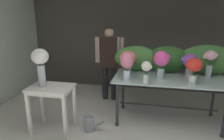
{
  "coord_description": "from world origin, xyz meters",
  "views": [
    {
      "loc": [
        0.21,
        -1.76,
        1.94
      ],
      "look_at": [
        -0.44,
        1.47,
        1.01
      ],
      "focal_mm": 33.1,
      "sensor_mm": 36.0,
      "label": 1
    }
  ],
  "objects": [
    {
      "name": "ground_plane",
      "position": [
        0.0,
        1.73,
        0.0
      ],
      "size": [
        7.75,
        7.75,
        0.0
      ],
      "primitive_type": "plane",
      "color": "silver"
    },
    {
      "name": "side_table_white",
      "position": [
        -1.36,
        1.08,
        0.66
      ],
      "size": [
        0.69,
        0.49,
        0.79
      ],
      "color": "silver",
      "rests_on": "ground"
    },
    {
      "name": "vase_violet_lilies",
      "position": [
        0.85,
        1.88,
        1.09
      ],
      "size": [
        0.28,
        0.26,
        0.42
      ],
      "color": "silver",
      "rests_on": "display_table_glass"
    },
    {
      "name": "watering_can",
      "position": [
        -0.77,
        1.19,
        0.13
      ],
      "size": [
        0.35,
        0.18,
        0.34
      ],
      "color": "#999EA3",
      "rests_on": "ground"
    },
    {
      "name": "vase_scarlet_hydrangea",
      "position": [
        0.85,
        1.53,
        1.1
      ],
      "size": [
        0.25,
        0.25,
        0.42
      ],
      "color": "silver",
      "rests_on": "display_table_glass"
    },
    {
      "name": "vase_ivory_freesia",
      "position": [
        0.13,
        1.41,
        1.05
      ],
      "size": [
        0.17,
        0.15,
        0.36
      ],
      "color": "silver",
      "rests_on": "display_table_glass"
    },
    {
      "name": "vase_coral_stock",
      "position": [
        -0.22,
        1.78,
        1.11
      ],
      "size": [
        0.3,
        0.3,
        0.45
      ],
      "color": "silver",
      "rests_on": "display_table_glass"
    },
    {
      "name": "display_table_glass",
      "position": [
        0.52,
        1.78,
        0.71
      ],
      "size": [
        1.91,
        0.91,
        0.84
      ],
      "color": "#ADC7C2",
      "rests_on": "ground"
    },
    {
      "name": "wall_back",
      "position": [
        0.0,
        3.46,
        1.31
      ],
      "size": [
        5.96,
        0.12,
        2.62
      ],
      "primitive_type": "cube",
      "color": "#4C4742",
      "rests_on": "ground"
    },
    {
      "name": "vase_rosy_tulips",
      "position": [
        -0.19,
        1.51,
        1.11
      ],
      "size": [
        0.22,
        0.22,
        0.47
      ],
      "color": "silver",
      "rests_on": "display_table_glass"
    },
    {
      "name": "florist",
      "position": [
        -0.71,
        2.55,
        1.01
      ],
      "size": [
        0.63,
        0.24,
        1.62
      ],
      "color": "#232328",
      "rests_on": "ground"
    },
    {
      "name": "vase_blush_anemones",
      "position": [
        1.18,
        1.92,
        1.14
      ],
      "size": [
        0.25,
        0.21,
        0.48
      ],
      "color": "silver",
      "rests_on": "display_table_glass"
    },
    {
      "name": "foliage_backdrop",
      "position": [
        0.58,
        2.12,
        1.09
      ],
      "size": [
        2.17,
        0.29,
        0.55
      ],
      "color": "#477F3D",
      "rests_on": "display_table_glass"
    },
    {
      "name": "vase_white_roses_tall",
      "position": [
        -1.49,
        1.08,
        1.18
      ],
      "size": [
        0.27,
        0.27,
        0.61
      ],
      "color": "silver",
      "rests_on": "side_table_white"
    },
    {
      "name": "vase_fuchsia_snapdragons",
      "position": [
        0.36,
        1.7,
        1.14
      ],
      "size": [
        0.27,
        0.26,
        0.48
      ],
      "color": "silver",
      "rests_on": "display_table_glass"
    }
  ]
}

